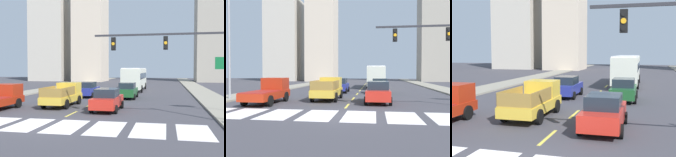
% 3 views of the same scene
% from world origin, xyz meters
% --- Properties ---
extents(sidewalk_left, '(3.10, 110.00, 0.15)m').
position_xyz_m(sidewalk_left, '(-11.28, 18.00, 0.07)').
color(sidewalk_left, gray).
rests_on(sidewalk_left, ground).
extents(lane_dash_0, '(0.16, 2.40, 0.01)m').
position_xyz_m(lane_dash_0, '(0.00, 4.00, 0.00)').
color(lane_dash_0, '#E4CB48').
rests_on(lane_dash_0, ground).
extents(lane_dash_1, '(0.16, 2.40, 0.01)m').
position_xyz_m(lane_dash_1, '(0.00, 9.00, 0.00)').
color(lane_dash_1, '#E4CB48').
rests_on(lane_dash_1, ground).
extents(lane_dash_2, '(0.16, 2.40, 0.01)m').
position_xyz_m(lane_dash_2, '(0.00, 14.00, 0.00)').
color(lane_dash_2, '#E4CB48').
rests_on(lane_dash_2, ground).
extents(lane_dash_3, '(0.16, 2.40, 0.01)m').
position_xyz_m(lane_dash_3, '(0.00, 19.00, 0.00)').
color(lane_dash_3, '#E4CB48').
rests_on(lane_dash_3, ground).
extents(lane_dash_4, '(0.16, 2.40, 0.01)m').
position_xyz_m(lane_dash_4, '(0.00, 24.00, 0.00)').
color(lane_dash_4, '#E4CB48').
rests_on(lane_dash_4, ground).
extents(lane_dash_5, '(0.16, 2.40, 0.01)m').
position_xyz_m(lane_dash_5, '(0.00, 29.00, 0.00)').
color(lane_dash_5, '#E4CB48').
rests_on(lane_dash_5, ground).
extents(lane_dash_6, '(0.16, 2.40, 0.01)m').
position_xyz_m(lane_dash_6, '(0.00, 34.00, 0.00)').
color(lane_dash_6, '#E4CB48').
rests_on(lane_dash_6, ground).
extents(lane_dash_7, '(0.16, 2.40, 0.01)m').
position_xyz_m(lane_dash_7, '(0.00, 39.00, 0.00)').
color(lane_dash_7, '#E4CB48').
rests_on(lane_dash_7, ground).
extents(pickup_stakebed, '(2.18, 5.20, 1.96)m').
position_xyz_m(pickup_stakebed, '(-2.14, 8.07, 0.94)').
color(pickup_stakebed, gold).
rests_on(pickup_stakebed, ground).
extents(city_bus, '(2.72, 10.80, 3.32)m').
position_xyz_m(city_bus, '(2.11, 25.17, 1.95)').
color(city_bus, silver).
rests_on(city_bus, ground).
extents(sedan_far, '(2.02, 4.40, 1.72)m').
position_xyz_m(sedan_far, '(-2.21, 15.57, 0.86)').
color(sedan_far, navy).
rests_on(sedan_far, ground).
extents(sedan_near_right, '(2.02, 4.40, 1.72)m').
position_xyz_m(sedan_near_right, '(2.49, 14.85, 0.86)').
color(sedan_near_right, '#1C5228').
rests_on(sedan_near_right, ground).
extents(sedan_near_left, '(2.02, 4.40, 1.72)m').
position_xyz_m(sedan_near_left, '(2.20, 5.98, 0.86)').
color(sedan_near_left, red).
rests_on(sedan_near_left, ground).
extents(block_mid_left, '(9.12, 11.88, 22.99)m').
position_xyz_m(block_mid_left, '(-23.67, 55.45, 11.50)').
color(block_mid_left, '#BEB5A5').
rests_on(block_mid_left, ground).
extents(block_mid_right, '(7.54, 8.64, 25.90)m').
position_xyz_m(block_mid_right, '(-12.36, 52.56, 12.95)').
color(block_mid_right, beige).
rests_on(block_mid_right, ground).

